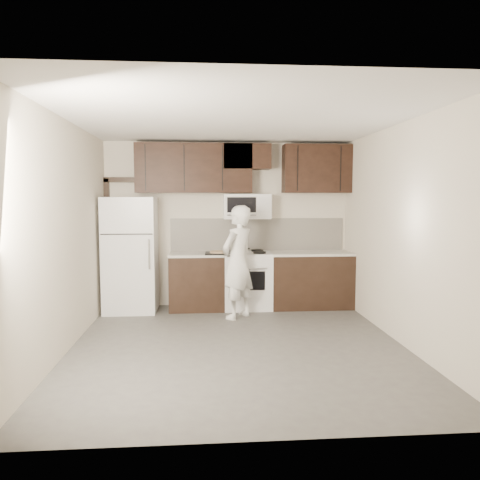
{
  "coord_description": "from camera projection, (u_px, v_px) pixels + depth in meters",
  "views": [
    {
      "loc": [
        -0.42,
        -5.52,
        1.79
      ],
      "look_at": [
        0.1,
        0.9,
        1.21
      ],
      "focal_mm": 35.0,
      "sensor_mm": 36.0,
      "label": 1
    }
  ],
  "objects": [
    {
      "name": "floor",
      "position": [
        238.0,
        346.0,
        5.68
      ],
      "size": [
        4.5,
        4.5,
        0.0
      ],
      "primitive_type": "plane",
      "color": "#4B4946",
      "rests_on": "ground"
    },
    {
      "name": "back_wall",
      "position": [
        228.0,
        224.0,
        7.79
      ],
      "size": [
        4.0,
        0.0,
        4.0
      ],
      "primitive_type": "plane",
      "rotation": [
        1.57,
        0.0,
        0.0
      ],
      "color": "beige",
      "rests_on": "ground"
    },
    {
      "name": "ceiling",
      "position": [
        238.0,
        119.0,
        5.43
      ],
      "size": [
        4.5,
        4.5,
        0.0
      ],
      "primitive_type": "plane",
      "rotation": [
        3.14,
        0.0,
        0.0
      ],
      "color": "white",
      "rests_on": "back_wall"
    },
    {
      "name": "counter_run",
      "position": [
        266.0,
        280.0,
        7.61
      ],
      "size": [
        2.95,
        0.64,
        0.91
      ],
      "color": "black",
      "rests_on": "floor"
    },
    {
      "name": "stove",
      "position": [
        247.0,
        280.0,
        7.58
      ],
      "size": [
        0.76,
        0.66,
        0.94
      ],
      "color": "silver",
      "rests_on": "floor"
    },
    {
      "name": "backsplash",
      "position": [
        258.0,
        234.0,
        7.83
      ],
      "size": [
        2.9,
        0.02,
        0.54
      ],
      "primitive_type": "cube",
      "color": "silver",
      "rests_on": "counter_run"
    },
    {
      "name": "upper_cabinets",
      "position": [
        241.0,
        167.0,
        7.55
      ],
      "size": [
        3.48,
        0.35,
        0.78
      ],
      "color": "black",
      "rests_on": "back_wall"
    },
    {
      "name": "microwave",
      "position": [
        247.0,
        206.0,
        7.59
      ],
      "size": [
        0.76,
        0.42,
        0.4
      ],
      "color": "silver",
      "rests_on": "upper_cabinets"
    },
    {
      "name": "refrigerator",
      "position": [
        131.0,
        255.0,
        7.35
      ],
      "size": [
        0.8,
        0.76,
        1.8
      ],
      "color": "silver",
      "rests_on": "floor"
    },
    {
      "name": "door_trim",
      "position": [
        110.0,
        231.0,
        7.6
      ],
      "size": [
        0.5,
        0.08,
        2.12
      ],
      "color": "black",
      "rests_on": "floor"
    },
    {
      "name": "saucepan",
      "position": [
        237.0,
        250.0,
        7.37
      ],
      "size": [
        0.28,
        0.16,
        0.16
      ],
      "color": "silver",
      "rests_on": "stove"
    },
    {
      "name": "baking_tray",
      "position": [
        219.0,
        253.0,
        7.34
      ],
      "size": [
        0.45,
        0.35,
        0.02
      ],
      "primitive_type": "cube",
      "rotation": [
        0.0,
        0.0,
        -0.04
      ],
      "color": "black",
      "rests_on": "counter_run"
    },
    {
      "name": "pizza",
      "position": [
        219.0,
        252.0,
        7.33
      ],
      "size": [
        0.31,
        0.31,
        0.02
      ],
      "primitive_type": "cylinder",
      "rotation": [
        0.0,
        0.0,
        -0.04
      ],
      "color": "tan",
      "rests_on": "baking_tray"
    },
    {
      "name": "person",
      "position": [
        238.0,
        262.0,
        6.93
      ],
      "size": [
        0.71,
        0.72,
        1.68
      ],
      "primitive_type": "imported",
      "rotation": [
        0.0,
        0.0,
        3.98
      ],
      "color": "white",
      "rests_on": "floor"
    }
  ]
}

